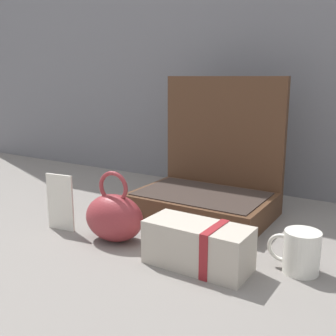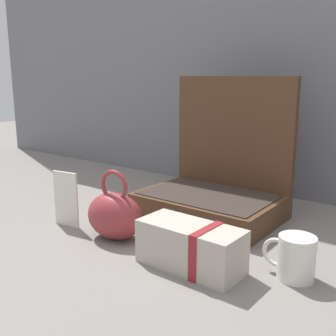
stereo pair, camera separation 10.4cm
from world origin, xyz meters
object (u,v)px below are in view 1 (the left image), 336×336
object	(u,v)px
coffee_mug	(300,252)
info_card_left	(60,202)
open_suitcase	(209,184)
teal_pouch_handbag	(114,217)
cream_toiletry_bag	(199,246)

from	to	relation	value
coffee_mug	info_card_left	distance (m)	0.65
open_suitcase	info_card_left	size ratio (longest dim) A/B	2.65
teal_pouch_handbag	open_suitcase	bearing A→B (deg)	71.26
coffee_mug	info_card_left	bearing A→B (deg)	-171.76
teal_pouch_handbag	info_card_left	world-z (taller)	teal_pouch_handbag
cream_toiletry_bag	info_card_left	xyz separation A→B (m)	(-0.44, 0.00, 0.03)
open_suitcase	info_card_left	xyz separation A→B (m)	(-0.29, -0.35, -0.02)
open_suitcase	info_card_left	distance (m)	0.46
open_suitcase	coffee_mug	world-z (taller)	open_suitcase
cream_toiletry_bag	coffee_mug	distance (m)	0.22
teal_pouch_handbag	info_card_left	size ratio (longest dim) A/B	1.18
open_suitcase	coffee_mug	size ratio (longest dim) A/B	3.64
cream_toiletry_bag	info_card_left	distance (m)	0.44
cream_toiletry_bag	teal_pouch_handbag	bearing A→B (deg)	175.82
teal_pouch_handbag	cream_toiletry_bag	xyz separation A→B (m)	(0.26, -0.02, -0.01)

